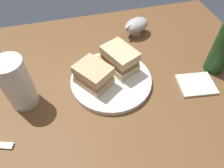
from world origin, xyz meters
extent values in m
cube|color=brown|center=(0.00, 0.00, 0.39)|extent=(1.10, 0.94, 0.78)
cylinder|color=white|center=(0.01, 0.07, 0.79)|extent=(0.25, 0.25, 0.02)
cube|color=beige|center=(0.05, 0.11, 0.81)|extent=(0.12, 0.13, 0.03)
cube|color=#8C5B3D|center=(0.05, 0.11, 0.83)|extent=(0.11, 0.12, 0.02)
cube|color=beige|center=(0.05, 0.11, 0.86)|extent=(0.12, 0.13, 0.03)
cube|color=#CCB284|center=(-0.04, 0.06, 0.81)|extent=(0.12, 0.13, 0.02)
cube|color=#B27A4C|center=(-0.04, 0.06, 0.83)|extent=(0.12, 0.12, 0.02)
cube|color=#CCB284|center=(-0.04, 0.06, 0.85)|extent=(0.12, 0.13, 0.02)
cube|color=#B77F33|center=(-0.03, 0.13, 0.80)|extent=(0.02, 0.05, 0.02)
cube|color=gold|center=(-0.01, 0.15, 0.81)|extent=(0.05, 0.04, 0.02)
cube|color=#B77F33|center=(-0.04, 0.09, 0.81)|extent=(0.03, 0.05, 0.02)
cube|color=#B77F33|center=(-0.05, 0.13, 0.80)|extent=(0.04, 0.02, 0.02)
cube|color=#AD702D|center=(0.01, 0.11, 0.80)|extent=(0.05, 0.02, 0.02)
cylinder|color=white|center=(-0.25, 0.06, 0.86)|extent=(0.08, 0.08, 0.16)
cylinder|color=gold|center=(-0.25, 0.06, 0.80)|extent=(0.07, 0.07, 0.05)
cylinder|color=#B7B7BC|center=(0.17, 0.29, 0.79)|extent=(0.04, 0.04, 0.02)
ellipsoid|color=#B7B7BC|center=(0.17, 0.29, 0.82)|extent=(0.12, 0.10, 0.05)
ellipsoid|color=#381E0F|center=(0.17, 0.29, 0.82)|extent=(0.10, 0.09, 0.02)
cone|color=#B7B7BC|center=(0.13, 0.27, 0.83)|extent=(0.04, 0.03, 0.02)
cylinder|color=#19421E|center=(0.36, 0.04, 0.86)|extent=(0.06, 0.06, 0.17)
cube|color=silver|center=(0.27, -0.01, 0.78)|extent=(0.12, 0.10, 0.01)
camera|label=1|loc=(-0.10, -0.36, 1.28)|focal=33.51mm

